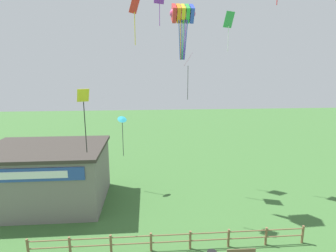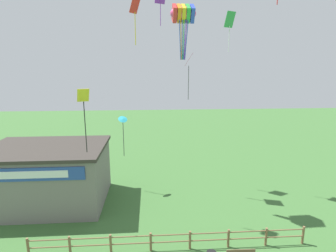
{
  "view_description": "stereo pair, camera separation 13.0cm",
  "coord_description": "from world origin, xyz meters",
  "px_view_note": "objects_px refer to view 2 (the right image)",
  "views": [
    {
      "loc": [
        -1.2,
        -6.62,
        10.22
      ],
      "look_at": [
        0.0,
        8.61,
        6.9
      ],
      "focal_mm": 28.0,
      "sensor_mm": 36.0,
      "label": 1
    },
    {
      "loc": [
        -1.07,
        -6.63,
        10.22
      ],
      "look_at": [
        0.0,
        8.61,
        6.9
      ],
      "focal_mm": 28.0,
      "sensor_mm": 36.0,
      "label": 2
    }
  ],
  "objects_px": {
    "seaside_building": "(48,175)",
    "kite_cyan_delta": "(123,123)",
    "kite_rainbow_parafoil": "(183,14)",
    "kite_yellow_diamond": "(84,108)",
    "kite_pink_diamond": "(189,65)",
    "kite_green_diamond": "(230,23)",
    "kite_red_diamond": "(135,12)"
  },
  "relations": [
    {
      "from": "kite_yellow_diamond",
      "to": "kite_cyan_delta",
      "type": "height_order",
      "value": "kite_yellow_diamond"
    },
    {
      "from": "kite_pink_diamond",
      "to": "kite_green_diamond",
      "type": "xyz_separation_m",
      "value": [
        3.43,
        0.9,
        3.37
      ]
    },
    {
      "from": "kite_yellow_diamond",
      "to": "kite_rainbow_parafoil",
      "type": "bearing_deg",
      "value": 39.01
    },
    {
      "from": "kite_rainbow_parafoil",
      "to": "kite_red_diamond",
      "type": "bearing_deg",
      "value": -161.35
    },
    {
      "from": "kite_red_diamond",
      "to": "kite_yellow_diamond",
      "type": "xyz_separation_m",
      "value": [
        -2.73,
        -3.77,
        -5.72
      ]
    },
    {
      "from": "seaside_building",
      "to": "kite_cyan_delta",
      "type": "xyz_separation_m",
      "value": [
        5.64,
        2.15,
        3.57
      ]
    },
    {
      "from": "kite_yellow_diamond",
      "to": "kite_cyan_delta",
      "type": "bearing_deg",
      "value": 79.2
    },
    {
      "from": "kite_rainbow_parafoil",
      "to": "kite_pink_diamond",
      "type": "relative_size",
      "value": 1.04
    },
    {
      "from": "kite_red_diamond",
      "to": "kite_pink_diamond",
      "type": "relative_size",
      "value": 0.78
    },
    {
      "from": "kite_pink_diamond",
      "to": "kite_yellow_diamond",
      "type": "relative_size",
      "value": 1.03
    },
    {
      "from": "kite_yellow_diamond",
      "to": "kite_cyan_delta",
      "type": "relative_size",
      "value": 1.05
    },
    {
      "from": "seaside_building",
      "to": "kite_red_diamond",
      "type": "xyz_separation_m",
      "value": [
        7.02,
        -1.15,
        11.56
      ]
    },
    {
      "from": "seaside_building",
      "to": "kite_green_diamond",
      "type": "distance_m",
      "value": 18.74
    },
    {
      "from": "kite_yellow_diamond",
      "to": "seaside_building",
      "type": "bearing_deg",
      "value": 131.1
    },
    {
      "from": "kite_red_diamond",
      "to": "kite_green_diamond",
      "type": "xyz_separation_m",
      "value": [
        7.45,
        3.79,
        0.05
      ]
    },
    {
      "from": "kite_red_diamond",
      "to": "seaside_building",
      "type": "bearing_deg",
      "value": 170.73
    },
    {
      "from": "kite_rainbow_parafoil",
      "to": "kite_red_diamond",
      "type": "relative_size",
      "value": 1.33
    },
    {
      "from": "seaside_building",
      "to": "kite_green_diamond",
      "type": "xyz_separation_m",
      "value": [
        14.48,
        2.65,
        11.6
      ]
    },
    {
      "from": "seaside_building",
      "to": "kite_pink_diamond",
      "type": "xyz_separation_m",
      "value": [
        11.05,
        1.75,
        8.23
      ]
    },
    {
      "from": "kite_rainbow_parafoil",
      "to": "kite_yellow_diamond",
      "type": "xyz_separation_m",
      "value": [
        -6.04,
        -4.89,
        -5.89
      ]
    },
    {
      "from": "kite_green_diamond",
      "to": "seaside_building",
      "type": "bearing_deg",
      "value": -169.63
    },
    {
      "from": "kite_rainbow_parafoil",
      "to": "kite_red_diamond",
      "type": "height_order",
      "value": "kite_rainbow_parafoil"
    },
    {
      "from": "kite_rainbow_parafoil",
      "to": "kite_green_diamond",
      "type": "height_order",
      "value": "kite_green_diamond"
    },
    {
      "from": "seaside_building",
      "to": "kite_yellow_diamond",
      "type": "bearing_deg",
      "value": -48.9
    },
    {
      "from": "kite_rainbow_parafoil",
      "to": "kite_pink_diamond",
      "type": "xyz_separation_m",
      "value": [
        0.72,
        1.78,
        -3.49
      ]
    },
    {
      "from": "seaside_building",
      "to": "kite_cyan_delta",
      "type": "relative_size",
      "value": 2.56
    },
    {
      "from": "seaside_building",
      "to": "kite_yellow_diamond",
      "type": "height_order",
      "value": "kite_yellow_diamond"
    },
    {
      "from": "seaside_building",
      "to": "kite_rainbow_parafoil",
      "type": "relative_size",
      "value": 2.3
    },
    {
      "from": "kite_rainbow_parafoil",
      "to": "kite_yellow_diamond",
      "type": "distance_m",
      "value": 9.75
    },
    {
      "from": "kite_rainbow_parafoil",
      "to": "kite_cyan_delta",
      "type": "distance_m",
      "value": 9.66
    },
    {
      "from": "kite_rainbow_parafoil",
      "to": "kite_cyan_delta",
      "type": "xyz_separation_m",
      "value": [
        -4.69,
        2.18,
        -8.16
      ]
    },
    {
      "from": "kite_pink_diamond",
      "to": "kite_cyan_delta",
      "type": "height_order",
      "value": "kite_pink_diamond"
    }
  ]
}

